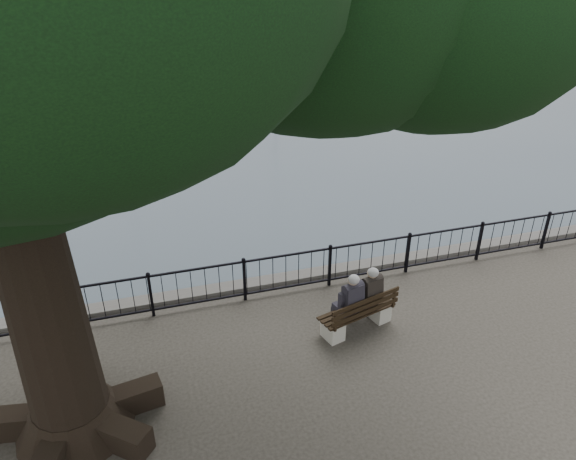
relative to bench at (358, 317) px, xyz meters
name	(u,v)px	position (x,y,z in m)	size (l,w,h in m)	color
harbor	(282,298)	(-0.97, 2.19, -0.81)	(260.00, 260.00, 1.20)	#484541
railing	(288,271)	(-0.97, 1.69, 0.25)	(22.06, 0.06, 1.00)	black
bench	(358,317)	(0.00, 0.00, 0.00)	(1.74, 0.91, 0.88)	#A4A296
person_left	(348,304)	(-0.23, 0.04, 0.34)	(0.51, 0.75, 1.39)	black
person_right	(366,297)	(0.23, 0.16, 0.34)	(0.51, 0.75, 1.39)	black
lion_monument	(170,24)	(1.03, 49.12, 1.06)	(6.39, 6.39, 9.33)	#484541
sailboat_b	(120,120)	(-4.49, 20.58, -0.95)	(2.71, 6.33, 13.18)	silver
sailboat_c	(274,106)	(4.19, 21.37, -1.00)	(2.68, 5.42, 10.08)	silver
sailboat_e	(21,85)	(-10.91, 32.10, -0.98)	(2.48, 5.15, 10.57)	silver
sailboat_f	(164,72)	(-1.05, 33.98, -0.99)	(3.46, 6.24, 11.18)	silver
sailboat_g	(267,58)	(8.28, 38.17, -1.02)	(3.08, 4.84, 8.86)	silver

